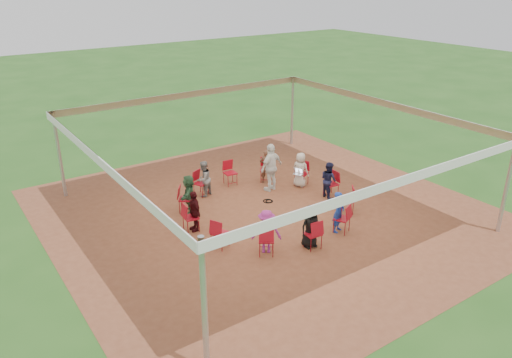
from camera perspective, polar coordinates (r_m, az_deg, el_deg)
ground at (r=16.23m, az=1.15°, el=-3.81°), size 80.00×80.00×0.00m
dirt_patch at (r=16.22m, az=1.15°, el=-3.79°), size 13.00×13.00×0.00m
tent at (r=15.32m, az=1.22°, el=4.16°), size 10.33×10.33×3.00m
chair_0 at (r=18.15m, az=5.24°, el=0.62°), size 0.57×0.56×0.90m
chair_1 at (r=18.41m, az=1.13°, el=1.05°), size 0.60×0.60×0.90m
chair_2 at (r=18.13m, az=-2.97°, el=0.67°), size 0.46×0.48×0.90m
chair_3 at (r=17.35m, az=-6.30°, el=-0.49°), size 0.56×0.57×0.90m
chair_4 at (r=16.22m, az=-8.05°, el=-2.28°), size 0.60×0.60×0.90m
chair_5 at (r=15.02m, az=-7.46°, el=-4.39°), size 0.48×0.46×0.90m
chair_6 at (r=14.08m, az=-4.13°, el=-6.20°), size 0.57×0.56×0.90m
chair_7 at (r=13.72m, az=1.19°, el=-6.96°), size 0.60×0.60×0.90m
chair_8 at (r=14.09m, az=6.50°, el=-6.26°), size 0.46×0.48×0.90m
chair_9 at (r=15.05m, az=9.79°, el=-4.48°), size 0.56×0.57×0.90m
chair_10 at (r=16.25m, az=10.36°, el=-2.39°), size 0.60×0.60×0.90m
chair_11 at (r=17.37m, az=8.58°, el=-0.58°), size 0.48×0.46×0.90m
person_seated_0 at (r=17.97m, az=5.09°, el=1.06°), size 0.57×0.71×1.27m
person_seated_1 at (r=18.23m, az=1.14°, el=1.47°), size 0.55×0.52×1.27m
person_seated_2 at (r=17.21m, az=-6.01°, el=0.01°), size 0.71×0.58×1.27m
person_seated_3 at (r=16.13m, az=-7.67°, el=-1.67°), size 1.04×1.22×1.27m
person_seated_4 at (r=14.97m, az=-7.07°, el=-3.64°), size 0.45×0.78×1.27m
person_seated_5 at (r=13.73m, az=1.20°, el=-6.02°), size 0.90×0.81×1.27m
person_seated_6 at (r=14.09m, az=6.25°, el=-5.38°), size 0.65×0.40×1.27m
person_seated_7 at (r=15.00m, az=9.41°, el=-3.73°), size 0.55×0.47×1.27m
person_seated_8 at (r=17.23m, az=8.30°, el=-0.07°), size 0.41×0.65×1.27m
standing_person at (r=17.51m, az=1.75°, el=1.36°), size 1.10×0.73×1.73m
cable_coil at (r=16.94m, az=1.41°, el=-2.54°), size 0.36×0.36×0.03m
laptop at (r=17.85m, az=4.86°, el=0.78°), size 0.35×0.38×0.21m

